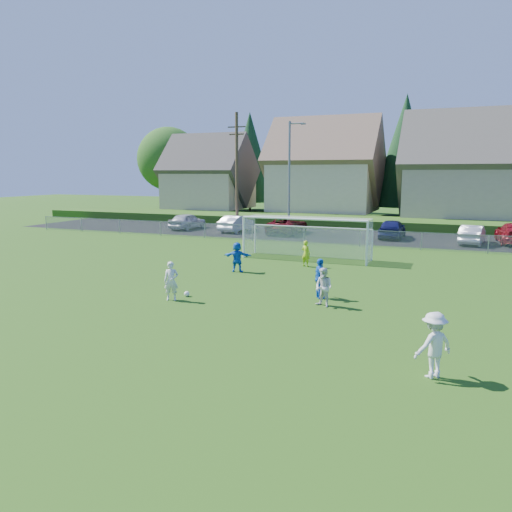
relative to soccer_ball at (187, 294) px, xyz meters
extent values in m
plane|color=#193D0C|center=(1.99, -5.33, -0.11)|extent=(160.00, 160.00, 0.00)
plane|color=black|center=(1.99, 22.17, -0.10)|extent=(60.00, 60.00, 0.00)
cube|color=#1E420F|center=(1.99, 29.67, 0.29)|extent=(70.00, 6.00, 0.80)
sphere|color=white|center=(0.00, 0.00, 0.00)|extent=(0.22, 0.22, 0.22)
imported|color=silver|center=(-0.26, -0.74, 0.67)|extent=(0.67, 0.58, 1.55)
imported|color=silver|center=(5.60, 0.60, 0.64)|extent=(0.89, 0.82, 1.49)
imported|color=silver|center=(9.79, -4.86, 0.72)|extent=(1.20, 1.20, 1.67)
imported|color=blue|center=(5.12, 1.81, 0.70)|extent=(0.85, 1.02, 1.62)
imported|color=blue|center=(-0.21, 5.51, 0.66)|extent=(1.49, 0.77, 1.54)
imported|color=#AAD218|center=(2.63, 8.24, 0.60)|extent=(0.60, 0.49, 1.42)
imported|color=#B4B8BD|center=(-12.47, 21.73, 0.61)|extent=(1.97, 4.33, 1.44)
imported|color=white|center=(-7.60, 21.63, 0.58)|extent=(1.65, 4.27, 1.39)
imported|color=#53090D|center=(-3.00, 21.78, 0.60)|extent=(2.35, 5.09, 1.41)
imported|color=#15184A|center=(5.43, 22.16, 0.64)|extent=(1.77, 4.38, 1.49)
imported|color=silver|center=(11.13, 21.01, 0.57)|extent=(1.94, 4.28, 1.36)
cylinder|color=white|center=(-1.66, 9.67, 1.11)|extent=(0.12, 0.12, 2.44)
cylinder|color=white|center=(5.64, 9.67, 1.11)|extent=(0.12, 0.12, 2.44)
cylinder|color=white|center=(1.99, 9.67, 2.33)|extent=(7.30, 0.12, 0.12)
cylinder|color=white|center=(-1.66, 11.47, 0.79)|extent=(0.08, 0.08, 1.80)
cylinder|color=white|center=(5.64, 11.47, 0.79)|extent=(0.08, 0.08, 1.80)
cylinder|color=white|center=(1.99, 11.47, 1.69)|extent=(7.30, 0.08, 0.08)
cube|color=silver|center=(1.99, 11.47, 0.79)|extent=(7.30, 0.02, 1.80)
cube|color=silver|center=(-1.66, 10.57, 1.11)|extent=(0.02, 1.80, 2.44)
cube|color=silver|center=(5.64, 10.57, 1.11)|extent=(0.02, 1.80, 2.44)
cube|color=silver|center=(1.99, 10.57, 2.33)|extent=(7.30, 1.80, 0.02)
cube|color=gray|center=(1.99, 16.67, 1.06)|extent=(52.00, 0.03, 0.03)
cube|color=gray|center=(1.99, 16.67, 0.49)|extent=(52.00, 0.02, 1.14)
cylinder|color=gray|center=(-24.01, 16.67, 0.49)|extent=(0.06, 0.06, 1.20)
cylinder|color=gray|center=(1.99, 16.67, 0.49)|extent=(0.06, 0.06, 1.20)
cylinder|color=slate|center=(-2.51, 20.67, 4.39)|extent=(0.18, 0.18, 9.00)
cylinder|color=slate|center=(-2.01, 20.67, 8.69)|extent=(1.20, 0.12, 0.12)
cube|color=slate|center=(-1.41, 20.67, 8.64)|extent=(0.36, 0.18, 0.12)
cylinder|color=#473321|center=(-7.51, 21.67, 4.89)|extent=(0.26, 0.26, 10.00)
cube|color=#473321|center=(-7.51, 21.67, 8.69)|extent=(1.60, 0.10, 0.10)
cube|color=#473321|center=(-7.51, 21.67, 8.09)|extent=(1.30, 0.10, 0.10)
cube|color=tan|center=(-18.01, 36.67, 2.94)|extent=(9.00, 8.00, 4.50)
pyramid|color=#423D38|center=(-18.01, 36.67, 9.60)|extent=(9.90, 8.80, 4.41)
cube|color=#C6B58E|center=(-4.01, 37.67, 3.44)|extent=(11.00, 9.00, 5.50)
pyramid|color=brown|center=(-4.01, 37.67, 11.15)|extent=(12.10, 9.90, 4.96)
cube|color=tan|center=(10.99, 36.67, 3.19)|extent=(12.00, 10.00, 5.00)
pyramid|color=#4C473F|center=(10.99, 36.67, 11.21)|extent=(13.20, 11.00, 5.52)
cylinder|color=#382616|center=(-26.01, 40.67, 1.87)|extent=(0.36, 0.36, 3.96)
sphere|color=#2B5B19|center=(-26.01, 40.67, 6.71)|extent=(8.36, 8.36, 8.36)
cylinder|color=#382616|center=(-16.01, 44.67, 0.49)|extent=(0.30, 0.30, 1.20)
cone|color=#143819|center=(-16.01, 44.67, 6.94)|extent=(6.76, 6.76, 11.70)
cylinder|color=#382616|center=(-6.01, 45.67, 0.49)|extent=(0.30, 0.30, 1.20)
cone|color=#143819|center=(-6.01, 45.67, 6.49)|extent=(6.24, 6.24, 10.80)
cylinder|color=#382616|center=(3.99, 42.67, 0.49)|extent=(0.30, 0.30, 1.20)
cone|color=#143819|center=(3.99, 42.67, 7.39)|extent=(7.28, 7.28, 12.60)
cylinder|color=#382616|center=(13.99, 44.67, 1.87)|extent=(0.36, 0.36, 3.96)
sphere|color=#2B5B19|center=(13.99, 44.67, 6.71)|extent=(8.36, 8.36, 8.36)
camera|label=1|loc=(10.17, -17.39, 4.92)|focal=35.00mm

